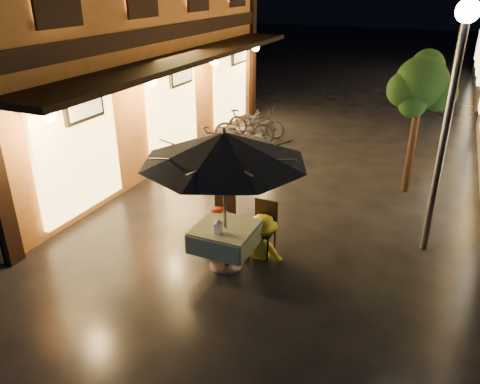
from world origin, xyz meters
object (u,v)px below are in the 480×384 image
at_px(person_orange, 217,208).
at_px(person_yellow, 263,217).
at_px(streetlamp_near, 453,88).
at_px(bicycle_0, 195,154).
at_px(table_lantern, 218,226).
at_px(cafe_table, 225,237).
at_px(patio_umbrella, 224,147).

height_order(person_orange, person_yellow, person_orange).
relative_size(streetlamp_near, bicycle_0, 2.34).
relative_size(table_lantern, person_orange, 0.16).
bearing_deg(person_orange, cafe_table, 142.71).
xyz_separation_m(streetlamp_near, table_lantern, (-3.04, -2.26, -2.00)).
height_order(cafe_table, person_orange, person_orange).
bearing_deg(table_lantern, streetlamp_near, 36.61).
height_order(streetlamp_near, table_lantern, streetlamp_near).
bearing_deg(streetlamp_near, table_lantern, -143.39).
distance_m(person_orange, person_yellow, 0.83).
distance_m(streetlamp_near, person_yellow, 3.67).
distance_m(streetlamp_near, table_lantern, 4.28).
bearing_deg(person_yellow, bicycle_0, -48.01).
bearing_deg(cafe_table, person_orange, 127.95).
bearing_deg(table_lantern, person_orange, 117.83).
bearing_deg(bicycle_0, person_orange, -130.93).
relative_size(cafe_table, table_lantern, 3.96).
bearing_deg(patio_umbrella, table_lantern, -90.00).
xyz_separation_m(person_yellow, bicycle_0, (-3.00, 3.01, -0.29)).
relative_size(streetlamp_near, cafe_table, 4.27).
height_order(streetlamp_near, cafe_table, streetlamp_near).
bearing_deg(table_lantern, patio_umbrella, 90.00).
distance_m(streetlamp_near, patio_umbrella, 3.73).
bearing_deg(person_orange, person_yellow, -159.38).
relative_size(patio_umbrella, bicycle_0, 1.47).
height_order(person_yellow, bicycle_0, person_yellow).
xyz_separation_m(patio_umbrella, table_lantern, (0.00, -0.24, -1.23)).
relative_size(streetlamp_near, person_yellow, 2.77).
height_order(cafe_table, bicycle_0, bicycle_0).
xyz_separation_m(cafe_table, person_orange, (-0.40, 0.51, 0.21)).
bearing_deg(patio_umbrella, person_orange, 127.95).
xyz_separation_m(streetlamp_near, person_orange, (-3.44, -1.50, -2.12)).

